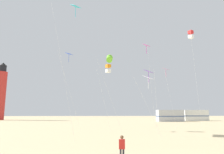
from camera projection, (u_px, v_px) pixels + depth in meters
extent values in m
cube|color=red|center=(122.00, 144.00, 11.36)|extent=(0.36, 0.25, 0.52)
sphere|color=brown|center=(122.00, 137.00, 11.42)|extent=(0.20, 0.20, 0.20)
cylinder|color=#2D2D38|center=(123.00, 148.00, 11.49)|extent=(0.16, 0.37, 0.13)
cylinder|color=#2D2D38|center=(123.00, 152.00, 11.61)|extent=(0.11, 0.11, 0.42)
cylinder|color=#2D2D38|center=(121.00, 148.00, 11.50)|extent=(0.16, 0.37, 0.13)
cylinder|color=#2D2D38|center=(121.00, 152.00, 11.62)|extent=(0.11, 0.11, 0.42)
cylinder|color=silver|center=(170.00, 98.00, 28.59)|extent=(1.61, 0.43, 8.70)
cube|color=#E54C8C|center=(166.00, 69.00, 30.09)|extent=(1.22, 1.22, 0.40)
cylinder|color=#E54C8C|center=(166.00, 73.00, 29.98)|extent=(0.04, 0.04, 1.10)
cylinder|color=silver|center=(147.00, 106.00, 19.37)|extent=(2.52, 0.94, 5.98)
cube|color=white|center=(148.00, 77.00, 21.12)|extent=(1.22, 1.22, 0.40)
cylinder|color=white|center=(148.00, 84.00, 21.01)|extent=(0.04, 0.04, 1.10)
cylinder|color=silver|center=(109.00, 94.00, 22.29)|extent=(3.03, 0.24, 8.73)
cylinder|color=#72D12D|center=(110.00, 59.00, 24.51)|extent=(0.89, 2.54, 1.48)
sphere|color=#72D12D|center=(110.00, 58.00, 24.53)|extent=(0.76, 0.76, 0.76)
cylinder|color=silver|center=(69.00, 89.00, 26.88)|extent=(3.36, 0.89, 10.71)
cube|color=blue|center=(69.00, 54.00, 29.40)|extent=(1.22, 1.22, 0.40)
cylinder|color=blue|center=(69.00, 58.00, 29.29)|extent=(0.04, 0.04, 1.10)
cylinder|color=silver|center=(196.00, 80.00, 28.56)|extent=(0.84, 0.27, 13.73)
cube|color=red|center=(191.00, 32.00, 30.15)|extent=(0.82, 0.82, 0.44)
cube|color=white|center=(191.00, 37.00, 30.04)|extent=(0.82, 0.82, 0.44)
cylinder|color=silver|center=(62.00, 65.00, 18.17)|extent=(2.95, 1.69, 13.10)
cube|color=#1EB2D1|center=(76.00, 6.00, 20.74)|extent=(1.22, 1.22, 0.40)
cylinder|color=#1EB2D1|center=(75.00, 12.00, 20.63)|extent=(0.04, 0.04, 1.10)
cylinder|color=silver|center=(156.00, 103.00, 20.70)|extent=(0.56, 1.29, 6.67)
cube|color=purple|center=(148.00, 71.00, 21.49)|extent=(1.22, 1.22, 0.40)
cylinder|color=purple|center=(149.00, 77.00, 21.39)|extent=(0.04, 0.04, 1.10)
cylinder|color=silver|center=(151.00, 86.00, 26.39)|extent=(0.98, 0.79, 11.42)
cube|color=#D826A5|center=(146.00, 45.00, 27.79)|extent=(1.22, 1.22, 0.40)
cylinder|color=#D826A5|center=(146.00, 50.00, 27.68)|extent=(0.04, 0.04, 1.10)
cylinder|color=silver|center=(103.00, 98.00, 26.77)|extent=(1.92, 1.30, 8.41)
cube|color=orange|center=(108.00, 66.00, 28.50)|extent=(0.82, 0.82, 0.44)
cube|color=white|center=(108.00, 71.00, 28.38)|extent=(0.82, 0.82, 0.44)
cylinder|color=red|center=(0.00, 95.00, 58.99)|extent=(2.80, 2.80, 14.00)
cylinder|color=black|center=(3.00, 69.00, 60.30)|extent=(2.00, 2.00, 1.80)
cone|color=black|center=(3.00, 64.00, 60.54)|extent=(2.20, 2.20, 1.00)
cube|color=#B7BABF|center=(170.00, 116.00, 49.94)|extent=(6.52, 2.67, 2.80)
cube|color=#4C608C|center=(170.00, 116.00, 49.92)|extent=(6.57, 2.72, 0.24)
cube|color=white|center=(195.00, 115.00, 53.85)|extent=(6.43, 2.38, 2.80)
cube|color=#4C608C|center=(195.00, 116.00, 53.82)|extent=(6.47, 2.42, 0.24)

